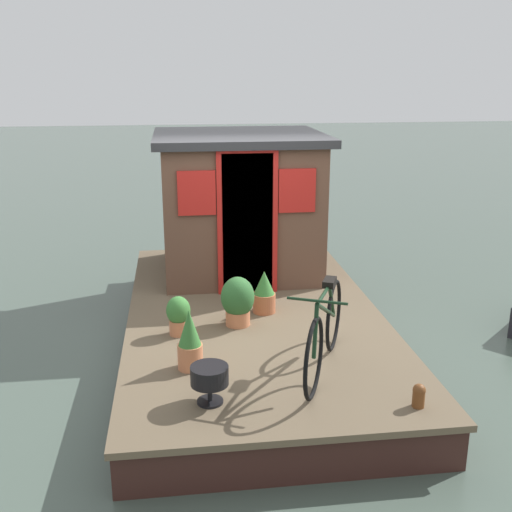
# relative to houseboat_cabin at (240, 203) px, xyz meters

# --- Properties ---
(ground_plane) EXTENTS (60.00, 60.00, 0.00)m
(ground_plane) POSITION_rel_houseboat_cabin_xyz_m (-1.47, 0.00, -1.37)
(ground_plane) COLOR #47564C
(houseboat_deck) EXTENTS (5.17, 2.81, 0.44)m
(houseboat_deck) POSITION_rel_houseboat_cabin_xyz_m (-1.47, 0.00, -1.15)
(houseboat_deck) COLOR brown
(houseboat_deck) RESTS_ON ground_plane
(houseboat_cabin) EXTENTS (1.98, 2.17, 1.84)m
(houseboat_cabin) POSITION_rel_houseboat_cabin_xyz_m (0.00, 0.00, 0.00)
(houseboat_cabin) COLOR brown
(houseboat_cabin) RESTS_ON houseboat_deck
(bicycle) EXTENTS (1.53, 0.75, 0.83)m
(bicycle) POSITION_rel_houseboat_cabin_xyz_m (-3.01, -0.44, -0.54)
(bicycle) COLOR black
(bicycle) RESTS_ON houseboat_deck
(potted_plant_ivy) EXTENTS (0.25, 0.25, 0.41)m
(potted_plant_ivy) POSITION_rel_houseboat_cabin_xyz_m (-2.04, 0.85, -0.71)
(potted_plant_ivy) COLOR #C6754C
(potted_plant_ivy) RESTS_ON houseboat_deck
(potted_plant_mint) EXTENTS (0.23, 0.23, 0.57)m
(potted_plant_mint) POSITION_rel_houseboat_cabin_xyz_m (-2.81, 0.75, -0.66)
(potted_plant_mint) COLOR #C6754C
(potted_plant_mint) RESTS_ON houseboat_deck
(potted_plant_geranium) EXTENTS (0.26, 0.26, 0.48)m
(potted_plant_geranium) POSITION_rel_houseboat_cabin_xyz_m (-1.54, -0.11, -0.70)
(potted_plant_geranium) COLOR #B2603D
(potted_plant_geranium) RESTS_ON houseboat_deck
(potted_plant_thyme) EXTENTS (0.36, 0.36, 0.53)m
(potted_plant_thyme) POSITION_rel_houseboat_cabin_xyz_m (-1.87, 0.22, -0.65)
(potted_plant_thyme) COLOR #C6754C
(potted_plant_thyme) RESTS_ON houseboat_deck
(charcoal_grill) EXTENTS (0.31, 0.31, 0.33)m
(charcoal_grill) POSITION_rel_houseboat_cabin_xyz_m (-3.44, 0.61, -0.70)
(charcoal_grill) COLOR black
(charcoal_grill) RESTS_ON houseboat_deck
(mooring_bollard) EXTENTS (0.11, 0.11, 0.20)m
(mooring_bollard) POSITION_rel_houseboat_cabin_xyz_m (-3.73, -1.05, -0.82)
(mooring_bollard) COLOR brown
(mooring_bollard) RESTS_ON houseboat_deck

